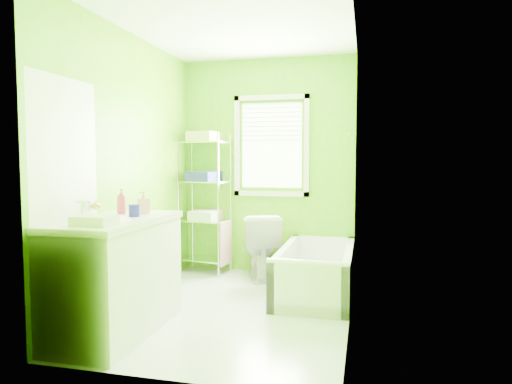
% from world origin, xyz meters
% --- Properties ---
extents(ground, '(2.90, 2.90, 0.00)m').
position_xyz_m(ground, '(0.00, 0.00, 0.00)').
color(ground, silver).
rests_on(ground, ground).
extents(room_envelope, '(2.14, 2.94, 2.62)m').
position_xyz_m(room_envelope, '(0.00, 0.00, 1.55)').
color(room_envelope, '#59A708').
rests_on(room_envelope, ground).
extents(window, '(0.92, 0.05, 1.22)m').
position_xyz_m(window, '(0.05, 1.42, 1.61)').
color(window, white).
rests_on(window, ground).
extents(door, '(0.09, 0.80, 2.00)m').
position_xyz_m(door, '(-1.04, -1.00, 1.00)').
color(door, white).
rests_on(door, ground).
extents(right_wall_decor, '(0.04, 1.48, 1.17)m').
position_xyz_m(right_wall_decor, '(1.04, -0.02, 1.32)').
color(right_wall_decor, '#3C060E').
rests_on(right_wall_decor, ground).
extents(bathtub, '(0.73, 1.56, 0.51)m').
position_xyz_m(bathtub, '(0.69, 0.64, 0.16)').
color(bathtub, white).
rests_on(bathtub, ground).
extents(toilet, '(0.65, 0.85, 0.76)m').
position_xyz_m(toilet, '(-0.02, 1.13, 0.38)').
color(toilet, white).
rests_on(toilet, ground).
extents(vanity, '(0.63, 1.23, 1.13)m').
position_xyz_m(vanity, '(-0.75, -0.81, 0.49)').
color(vanity, silver).
rests_on(vanity, ground).
extents(wire_shelf_unit, '(0.62, 0.51, 1.72)m').
position_xyz_m(wire_shelf_unit, '(-0.73, 1.26, 1.05)').
color(wire_shelf_unit, silver).
rests_on(wire_shelf_unit, ground).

